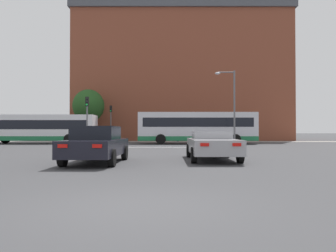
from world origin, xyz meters
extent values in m
plane|color=#3D3D3F|center=(0.00, 0.00, 0.00)|extent=(400.00, 400.00, 0.00)
cube|color=silver|center=(0.00, 20.32, 0.00)|extent=(9.89, 0.30, 0.01)
cube|color=#A09B91|center=(0.00, 34.66, 0.01)|extent=(70.99, 2.50, 0.01)
cube|color=brown|center=(2.57, 45.22, 9.00)|extent=(30.21, 14.33, 17.99)
cube|color=#4C4F56|center=(2.57, 45.22, 18.82)|extent=(30.82, 14.90, 1.66)
cube|color=brown|center=(-10.86, 47.36, 20.80)|extent=(0.90, 0.90, 2.30)
cube|color=brown|center=(-2.16, 46.38, 20.80)|extent=(0.90, 0.90, 2.30)
cube|color=brown|center=(2.35, 46.21, 20.80)|extent=(0.90, 0.90, 2.30)
cube|color=brown|center=(7.37, 43.11, 20.80)|extent=(0.90, 0.90, 2.30)
cube|color=brown|center=(10.92, 44.10, 20.80)|extent=(0.90, 0.90, 2.30)
cube|color=brown|center=(15.46, 44.66, 20.80)|extent=(0.90, 0.90, 2.30)
cylinder|color=brown|center=(-10.19, 45.22, 21.24)|extent=(3.08, 3.08, 3.17)
cube|color=black|center=(-2.25, 7.62, 0.63)|extent=(1.96, 4.70, 0.62)
cube|color=black|center=(-2.26, 7.58, 1.21)|extent=(1.64, 2.13, 0.53)
cylinder|color=black|center=(-3.11, 9.09, 0.32)|extent=(0.23, 0.64, 0.64)
cylinder|color=black|center=(-1.33, 9.05, 0.32)|extent=(0.23, 0.64, 0.64)
cylinder|color=black|center=(-3.18, 6.20, 0.32)|extent=(0.23, 0.64, 0.64)
cylinder|color=black|center=(-1.40, 6.16, 0.32)|extent=(0.23, 0.64, 0.64)
cube|color=red|center=(-2.88, 5.29, 0.79)|extent=(0.32, 0.06, 0.12)
cube|color=red|center=(-1.73, 5.26, 0.79)|extent=(0.32, 0.06, 0.12)
cube|color=#9E9EA3|center=(2.55, 9.00, 0.63)|extent=(1.93, 4.79, 0.61)
cube|color=#9E9EA3|center=(2.55, 9.11, 1.10)|extent=(1.66, 1.44, 0.34)
cylinder|color=black|center=(1.63, 10.48, 0.32)|extent=(0.22, 0.64, 0.64)
cylinder|color=black|center=(3.47, 10.48, 0.32)|extent=(0.22, 0.64, 0.64)
cylinder|color=black|center=(1.63, 7.51, 0.32)|extent=(0.22, 0.64, 0.64)
cylinder|color=black|center=(3.48, 7.51, 0.32)|extent=(0.22, 0.64, 0.64)
cube|color=red|center=(1.96, 6.58, 0.78)|extent=(0.32, 0.05, 0.12)
cube|color=red|center=(3.15, 6.58, 0.78)|extent=(0.32, 0.05, 0.12)
cube|color=silver|center=(3.53, 27.46, 1.75)|extent=(11.73, 2.57, 2.80)
cube|color=#1E7042|center=(3.53, 27.46, 0.57)|extent=(11.75, 2.59, 0.44)
cube|color=black|center=(3.53, 27.46, 2.15)|extent=(10.79, 2.60, 0.90)
cylinder|color=black|center=(-0.10, 26.23, 0.50)|extent=(1.00, 0.28, 1.00)
cylinder|color=black|center=(-0.10, 28.69, 0.50)|extent=(1.00, 0.28, 1.00)
cylinder|color=black|center=(7.17, 26.23, 0.50)|extent=(1.00, 0.28, 1.00)
cylinder|color=black|center=(7.17, 28.69, 0.50)|extent=(1.00, 0.28, 1.00)
cube|color=silver|center=(-12.83, 27.77, 1.64)|extent=(11.98, 2.51, 2.57)
cube|color=#1E7042|center=(-12.83, 27.77, 0.57)|extent=(12.00, 2.53, 0.44)
cube|color=black|center=(-12.83, 27.77, 1.92)|extent=(11.03, 2.54, 0.90)
cylinder|color=black|center=(-16.55, 28.97, 0.50)|extent=(1.00, 0.28, 1.00)
cylinder|color=black|center=(-9.12, 26.57, 0.50)|extent=(1.00, 0.28, 1.00)
cylinder|color=black|center=(-9.12, 28.97, 0.50)|extent=(1.00, 0.28, 1.00)
cylinder|color=slate|center=(-6.06, 21.36, 1.66)|extent=(0.12, 0.12, 3.32)
cube|color=black|center=(-6.06, 21.36, 3.72)|extent=(0.26, 0.20, 0.80)
sphere|color=black|center=(-6.06, 21.23, 3.97)|extent=(0.17, 0.17, 0.17)
sphere|color=black|center=(-6.06, 21.23, 3.72)|extent=(0.17, 0.17, 0.17)
sphere|color=#1ED14C|center=(-6.06, 21.23, 3.46)|extent=(0.17, 0.17, 0.17)
cylinder|color=slate|center=(-6.27, 33.72, 1.78)|extent=(0.12, 0.12, 3.57)
cube|color=black|center=(-6.27, 33.72, 3.97)|extent=(0.26, 0.20, 0.80)
sphere|color=black|center=(-6.27, 33.59, 4.23)|extent=(0.17, 0.17, 0.17)
sphere|color=black|center=(-6.27, 33.59, 3.97)|extent=(0.17, 0.17, 0.17)
sphere|color=#1ED14C|center=(-6.27, 33.59, 3.71)|extent=(0.17, 0.17, 0.17)
cylinder|color=slate|center=(6.67, 24.28, 3.41)|extent=(0.16, 0.16, 6.83)
cylinder|color=slate|center=(5.90, 24.28, 6.68)|extent=(1.53, 0.10, 0.10)
ellipsoid|color=#B2B2B7|center=(5.14, 24.28, 6.58)|extent=(0.50, 0.36, 0.22)
cylinder|color=black|center=(-9.83, 33.73, 0.39)|extent=(0.13, 0.13, 0.78)
cylinder|color=black|center=(-9.81, 33.90, 0.39)|extent=(0.13, 0.13, 0.78)
cube|color=olive|center=(-9.82, 33.81, 1.09)|extent=(0.27, 0.43, 0.62)
sphere|color=tan|center=(-9.82, 33.81, 1.51)|extent=(0.23, 0.23, 0.23)
cylinder|color=black|center=(1.88, 34.89, 0.43)|extent=(0.13, 0.13, 0.86)
cylinder|color=black|center=(1.74, 34.80, 0.43)|extent=(0.13, 0.13, 0.86)
cube|color=navy|center=(1.81, 34.85, 1.20)|extent=(0.46, 0.40, 0.68)
sphere|color=tan|center=(1.81, 34.85, 1.67)|extent=(0.26, 0.26, 0.26)
cylinder|color=#4C3823|center=(-9.12, 34.39, 1.39)|extent=(0.36, 0.36, 2.77)
ellipsoid|color=#234C1E|center=(-9.12, 34.39, 4.40)|extent=(3.82, 3.82, 4.01)
cylinder|color=#4C3823|center=(-9.60, 35.88, 1.46)|extent=(0.36, 0.36, 2.92)
ellipsoid|color=#285623|center=(-9.60, 35.88, 4.47)|extent=(3.65, 3.65, 3.83)
camera|label=1|loc=(0.60, -5.52, 1.27)|focal=35.00mm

